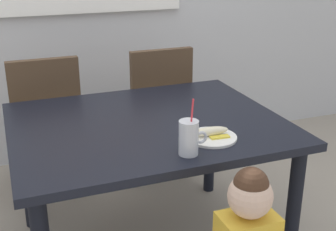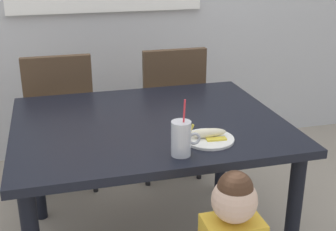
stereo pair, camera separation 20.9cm
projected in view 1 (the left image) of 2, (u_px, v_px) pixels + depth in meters
dining_table at (147, 139)px, 2.29m from camera, size 1.34×1.08×0.76m
dining_chair_left at (46, 119)px, 2.88m from camera, size 0.44×0.44×0.96m
dining_chair_right at (156, 106)px, 3.13m from camera, size 0.44×0.45×0.96m
milk_cup at (189, 140)px, 1.88m from camera, size 0.13×0.08×0.25m
snack_plate at (212, 137)px, 2.05m from camera, size 0.23×0.23×0.01m
peeled_banana at (211, 132)px, 2.05m from camera, size 0.17×0.11×0.07m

